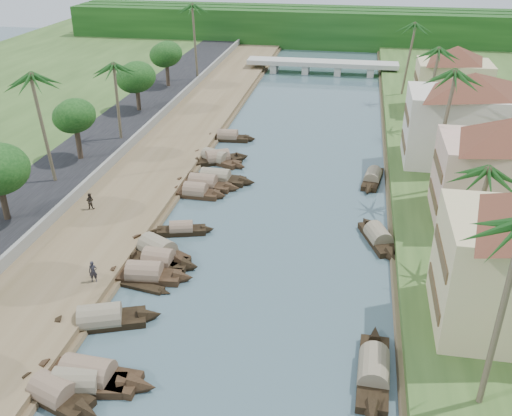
% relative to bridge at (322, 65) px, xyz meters
% --- Properties ---
extents(ground, '(220.00, 220.00, 0.00)m').
position_rel_bridge_xyz_m(ground, '(-0.00, -72.00, -1.72)').
color(ground, '#3E565E').
rests_on(ground, ground).
extents(left_bank, '(10.00, 180.00, 0.80)m').
position_rel_bridge_xyz_m(left_bank, '(-16.00, -52.00, -1.32)').
color(left_bank, brown).
rests_on(left_bank, ground).
extents(right_bank, '(16.00, 180.00, 1.20)m').
position_rel_bridge_xyz_m(right_bank, '(19.00, -52.00, -1.12)').
color(right_bank, '#2D4A1D').
rests_on(right_bank, ground).
extents(road, '(8.00, 180.00, 1.40)m').
position_rel_bridge_xyz_m(road, '(-24.50, -52.00, -1.02)').
color(road, black).
rests_on(road, ground).
extents(retaining_wall, '(0.40, 180.00, 1.10)m').
position_rel_bridge_xyz_m(retaining_wall, '(-20.20, -52.00, -0.37)').
color(retaining_wall, slate).
rests_on(retaining_wall, left_bank).
extents(treeline, '(120.00, 14.00, 8.00)m').
position_rel_bridge_xyz_m(treeline, '(-0.00, 28.00, 2.28)').
color(treeline, '#0E340E').
rests_on(treeline, ground).
extents(bridge, '(28.00, 4.00, 2.40)m').
position_rel_bridge_xyz_m(bridge, '(0.00, 0.00, 0.00)').
color(bridge, '#A7A79C').
rests_on(bridge, ground).
extents(building_mid, '(14.11, 14.11, 9.70)m').
position_rel_bridge_xyz_m(building_mid, '(19.99, -58.00, 4.41)').
color(building_mid, '#D6A497').
rests_on(building_mid, right_bank).
extents(building_far, '(15.59, 15.59, 10.20)m').
position_rel_bridge_xyz_m(building_far, '(18.99, -44.00, 4.66)').
color(building_far, beige).
rests_on(building_far, right_bank).
extents(building_distant, '(12.62, 12.62, 9.20)m').
position_rel_bridge_xyz_m(building_distant, '(19.99, -24.00, 4.16)').
color(building_distant, '#C0B981').
rests_on(building_distant, right_bank).
extents(sampan_0, '(8.36, 3.00, 2.17)m').
position_rel_bridge_xyz_m(sampan_0, '(-8.86, -83.67, -1.31)').
color(sampan_0, black).
rests_on(sampan_0, ground).
extents(sampan_1, '(7.44, 4.00, 2.18)m').
position_rel_bridge_xyz_m(sampan_1, '(-9.93, -84.68, -1.31)').
color(sampan_1, black).
rests_on(sampan_1, ground).
extents(sampan_2, '(9.42, 2.42, 2.43)m').
position_rel_bridge_xyz_m(sampan_2, '(-8.53, -82.88, -1.30)').
color(sampan_2, black).
rests_on(sampan_2, ground).
extents(sampan_3, '(8.98, 4.76, 2.37)m').
position_rel_bridge_xyz_m(sampan_3, '(-10.08, -77.51, -1.30)').
color(sampan_3, black).
rests_on(sampan_3, ground).
extents(sampan_4, '(8.25, 2.46, 2.30)m').
position_rel_bridge_xyz_m(sampan_4, '(-8.97, -71.42, -1.30)').
color(sampan_4, black).
rests_on(sampan_4, ground).
extents(sampan_5, '(7.27, 2.26, 2.29)m').
position_rel_bridge_xyz_m(sampan_5, '(-8.52, -69.27, -1.30)').
color(sampan_5, black).
rests_on(sampan_5, ground).
extents(sampan_6, '(8.39, 5.89, 2.51)m').
position_rel_bridge_xyz_m(sampan_6, '(-9.17, -67.68, -1.30)').
color(sampan_6, black).
rests_on(sampan_6, ground).
extents(sampan_7, '(6.34, 2.87, 1.73)m').
position_rel_bridge_xyz_m(sampan_7, '(-8.23, -63.71, -1.32)').
color(sampan_7, black).
rests_on(sampan_7, ground).
extents(sampan_8, '(6.97, 2.06, 2.15)m').
position_rel_bridge_xyz_m(sampan_8, '(-9.10, -55.71, -1.31)').
color(sampan_8, black).
rests_on(sampan_8, ground).
extents(sampan_9, '(9.24, 2.23, 2.31)m').
position_rel_bridge_xyz_m(sampan_9, '(-7.88, -51.88, -1.30)').
color(sampan_9, black).
rests_on(sampan_9, ground).
extents(sampan_10, '(8.56, 2.31, 2.32)m').
position_rel_bridge_xyz_m(sampan_10, '(-8.84, -53.62, -1.30)').
color(sampan_10, black).
rests_on(sampan_10, ground).
extents(sampan_11, '(7.82, 5.38, 2.28)m').
position_rel_bridge_xyz_m(sampan_11, '(-8.99, -46.28, -1.30)').
color(sampan_11, black).
rests_on(sampan_11, ground).
extents(sampan_12, '(9.01, 5.40, 2.18)m').
position_rel_bridge_xyz_m(sampan_12, '(-9.31, -46.15, -1.31)').
color(sampan_12, black).
rests_on(sampan_12, ground).
extents(sampan_13, '(7.72, 2.07, 2.11)m').
position_rel_bridge_xyz_m(sampan_13, '(-9.46, -38.59, -1.31)').
color(sampan_13, black).
rests_on(sampan_13, ground).
extents(sampan_14, '(2.17, 9.43, 2.26)m').
position_rel_bridge_xyz_m(sampan_14, '(9.10, -79.38, -1.31)').
color(sampan_14, black).
rests_on(sampan_14, ground).
extents(sampan_15, '(4.31, 8.09, 2.16)m').
position_rel_bridge_xyz_m(sampan_15, '(9.62, -62.08, -1.31)').
color(sampan_15, black).
rests_on(sampan_15, ground).
extents(sampan_16, '(2.75, 8.30, 2.02)m').
position_rel_bridge_xyz_m(sampan_16, '(9.20, -48.71, -1.31)').
color(sampan_16, black).
rests_on(sampan_16, ground).
extents(canoe_1, '(5.48, 1.84, 0.87)m').
position_rel_bridge_xyz_m(canoe_1, '(-8.89, -72.67, -1.62)').
color(canoe_1, black).
rests_on(canoe_1, ground).
extents(canoe_2, '(6.25, 1.44, 0.90)m').
position_rel_bridge_xyz_m(canoe_2, '(-7.34, -50.52, -1.62)').
color(canoe_2, black).
rests_on(canoe_2, ground).
extents(palm_1, '(3.20, 3.20, 10.11)m').
position_rel_bridge_xyz_m(palm_1, '(16.00, -67.27, 7.85)').
color(palm_1, brown).
rests_on(palm_1, ground).
extents(palm_2, '(3.20, 3.20, 13.73)m').
position_rel_bridge_xyz_m(palm_2, '(15.00, -52.77, 11.33)').
color(palm_2, brown).
rests_on(palm_2, ground).
extents(palm_3, '(3.20, 3.20, 11.91)m').
position_rel_bridge_xyz_m(palm_3, '(16.00, -32.69, 9.58)').
color(palm_3, brown).
rests_on(palm_3, ground).
extents(palm_5, '(3.20, 3.20, 12.67)m').
position_rel_bridge_xyz_m(palm_5, '(-24.00, -57.40, 10.52)').
color(palm_5, brown).
rests_on(palm_5, ground).
extents(palm_6, '(3.20, 3.20, 10.73)m').
position_rel_bridge_xyz_m(palm_6, '(-22.00, -43.82, 8.65)').
color(palm_6, brown).
rests_on(palm_6, ground).
extents(palm_7, '(3.20, 3.20, 12.31)m').
position_rel_bridge_xyz_m(palm_7, '(14.00, -16.18, 9.98)').
color(palm_7, brown).
rests_on(palm_7, ground).
extents(palm_8, '(3.20, 3.20, 13.67)m').
position_rel_bridge_xyz_m(palm_8, '(-20.50, -13.24, 11.47)').
color(palm_8, brown).
rests_on(palm_8, ground).
extents(tree_3, '(4.40, 4.40, 6.84)m').
position_rel_bridge_xyz_m(tree_3, '(-24.00, -51.06, 4.62)').
color(tree_3, '#453527').
rests_on(tree_3, ground).
extents(tree_4, '(5.06, 5.06, 6.80)m').
position_rel_bridge_xyz_m(tree_4, '(-24.00, -32.07, 4.32)').
color(tree_4, '#453527').
rests_on(tree_4, ground).
extents(tree_5, '(4.71, 4.71, 7.07)m').
position_rel_bridge_xyz_m(tree_5, '(-24.00, -18.50, 4.72)').
color(tree_5, '#453527').
rests_on(tree_5, ground).
extents(tree_6, '(4.75, 4.75, 6.98)m').
position_rel_bridge_xyz_m(tree_6, '(24.00, -41.11, 4.42)').
color(tree_6, '#453527').
rests_on(tree_6, ground).
extents(person_near, '(0.74, 0.59, 1.77)m').
position_rel_bridge_xyz_m(person_near, '(-12.26, -73.54, -0.04)').
color(person_near, '#25242B').
rests_on(person_near, left_bank).
extents(person_far, '(0.81, 0.63, 1.65)m').
position_rel_bridge_xyz_m(person_far, '(-17.90, -61.84, -0.10)').
color(person_far, '#2B241E').
rests_on(person_far, left_bank).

